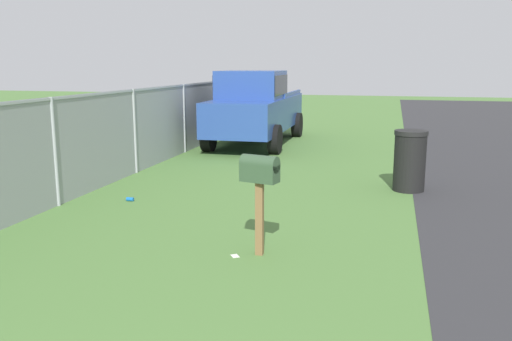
% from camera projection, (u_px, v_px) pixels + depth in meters
% --- Properties ---
extents(mailbox, '(0.31, 0.49, 1.23)m').
position_uv_depth(mailbox, '(260.00, 177.00, 6.35)').
color(mailbox, brown).
rests_on(mailbox, ground).
extents(pickup_truck, '(5.21, 2.09, 2.09)m').
position_uv_depth(pickup_truck, '(255.00, 106.00, 15.24)').
color(pickup_truck, '#284793').
rests_on(pickup_truck, ground).
extents(trash_bin, '(0.59, 0.59, 1.10)m').
position_uv_depth(trash_bin, '(410.00, 161.00, 9.72)').
color(trash_bin, black).
rests_on(trash_bin, ground).
extents(fence_section, '(19.50, 0.07, 1.77)m').
position_uv_depth(fence_section, '(100.00, 137.00, 9.92)').
color(fence_section, '#9EA3A8').
rests_on(fence_section, ground).
extents(litter_can_midfield_b, '(0.07, 0.12, 0.07)m').
position_uv_depth(litter_can_midfield_b, '(130.00, 199.00, 9.06)').
color(litter_can_midfield_b, blue).
rests_on(litter_can_midfield_b, ground).
extents(litter_wrapper_midfield_a, '(0.15, 0.14, 0.01)m').
position_uv_depth(litter_wrapper_midfield_a, '(235.00, 256.00, 6.48)').
color(litter_wrapper_midfield_a, silver).
rests_on(litter_wrapper_midfield_a, ground).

